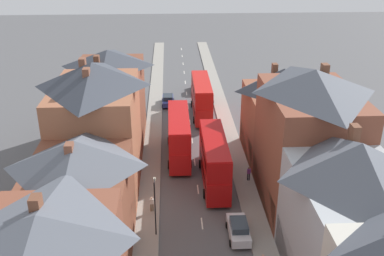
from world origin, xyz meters
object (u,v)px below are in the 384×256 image
at_px(car_parked_left_a, 197,87).
at_px(pedestrian_far_left, 249,173).
at_px(car_parked_right_a, 239,229).
at_px(street_lamp, 155,204).
at_px(pedestrian_mid_right, 152,203).
at_px(double_decker_bus_mid_street, 179,135).
at_px(car_near_blue, 168,100).
at_px(double_decker_bus_lead, 201,97).
at_px(double_decker_bus_far_approaching, 214,160).
at_px(car_near_silver, 207,97).

xyz_separation_m(car_parked_left_a, pedestrian_far_left, (3.80, -29.66, 0.21)).
height_order(car_parked_right_a, street_lamp, street_lamp).
bearing_deg(pedestrian_far_left, pedestrian_mid_right, -152.66).
distance_m(car_parked_right_a, pedestrian_far_left, 9.87).
xyz_separation_m(double_decker_bus_mid_street, street_lamp, (-2.44, -15.10, 0.43)).
height_order(car_near_blue, street_lamp, street_lamp).
bearing_deg(double_decker_bus_lead, car_parked_left_a, 89.95).
bearing_deg(car_parked_left_a, pedestrian_mid_right, -100.55).
bearing_deg(car_near_blue, pedestrian_mid_right, -93.22).
xyz_separation_m(double_decker_bus_mid_street, pedestrian_far_left, (7.41, -6.28, -1.78)).
xyz_separation_m(double_decker_bus_far_approaching, car_near_blue, (-4.89, 23.52, -1.97)).
relative_size(double_decker_bus_mid_street, pedestrian_far_left, 6.71).
relative_size(double_decker_bus_far_approaching, car_parked_left_a, 2.56).
relative_size(double_decker_bus_lead, car_parked_right_a, 2.58).
height_order(double_decker_bus_mid_street, car_parked_left_a, double_decker_bus_mid_street).
bearing_deg(double_decker_bus_far_approaching, street_lamp, -124.58).
bearing_deg(double_decker_bus_mid_street, pedestrian_far_left, -40.29).
bearing_deg(double_decker_bus_far_approaching, double_decker_bus_lead, 90.00).
xyz_separation_m(double_decker_bus_lead, car_parked_left_a, (0.01, 10.55, -1.99)).
relative_size(double_decker_bus_lead, pedestrian_far_left, 6.71).
relative_size(car_near_silver, street_lamp, 0.72).
bearing_deg(car_near_silver, double_decker_bus_mid_street, -104.84).
bearing_deg(pedestrian_far_left, car_near_silver, 95.76).
xyz_separation_m(double_decker_bus_lead, car_parked_right_a, (1.31, -28.65, -1.96)).
distance_m(double_decker_bus_far_approaching, car_near_blue, 24.11).
height_order(car_near_blue, pedestrian_mid_right, pedestrian_mid_right).
bearing_deg(pedestrian_far_left, street_lamp, -138.18).
height_order(double_decker_bus_mid_street, car_near_silver, double_decker_bus_mid_street).
relative_size(car_near_blue, car_parked_right_a, 1.00).
distance_m(double_decker_bus_lead, car_near_blue, 6.84).
bearing_deg(double_decker_bus_mid_street, double_decker_bus_far_approaching, -60.40).
distance_m(pedestrian_far_left, street_lamp, 13.41).
relative_size(car_near_blue, car_near_silver, 1.05).
distance_m(double_decker_bus_mid_street, car_near_blue, 17.35).
height_order(double_decker_bus_lead, pedestrian_mid_right, double_decker_bus_lead).
relative_size(double_decker_bus_lead, car_parked_left_a, 2.56).
bearing_deg(car_parked_left_a, street_lamp, -98.94).
bearing_deg(car_parked_right_a, double_decker_bus_mid_street, 107.23).
bearing_deg(double_decker_bus_lead, street_lamp, -102.21).
bearing_deg(street_lamp, double_decker_bus_mid_street, 80.82).
bearing_deg(double_decker_bus_lead, pedestrian_far_left, -78.72).
xyz_separation_m(double_decker_bus_mid_street, car_near_silver, (4.91, 18.53, -2.00)).
xyz_separation_m(pedestrian_mid_right, pedestrian_far_left, (10.32, 5.34, 0.00)).
bearing_deg(car_parked_left_a, car_parked_right_a, -88.10).
height_order(double_decker_bus_mid_street, pedestrian_mid_right, double_decker_bus_mid_street).
distance_m(double_decker_bus_lead, street_lamp, 28.58).
height_order(pedestrian_mid_right, street_lamp, street_lamp).
relative_size(pedestrian_mid_right, pedestrian_far_left, 1.00).
bearing_deg(double_decker_bus_lead, car_near_silver, 77.08).
bearing_deg(double_decker_bus_far_approaching, pedestrian_mid_right, -140.95).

